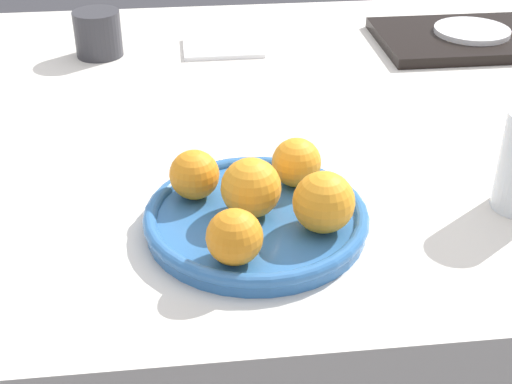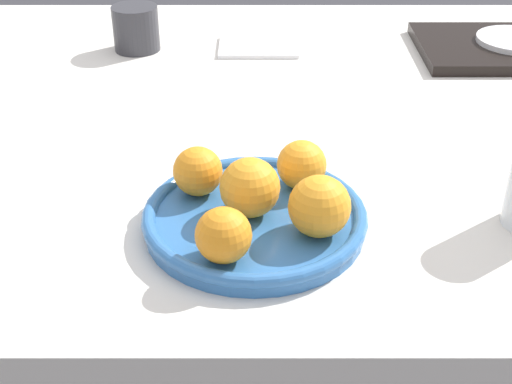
% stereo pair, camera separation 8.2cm
% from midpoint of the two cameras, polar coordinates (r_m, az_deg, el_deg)
% --- Properties ---
extents(table, '(1.58, 1.09, 0.72)m').
position_cam_midpoint_polar(table, '(1.33, 5.20, -7.63)').
color(table, silver).
rests_on(table, ground_plane).
extents(fruit_platter, '(0.26, 0.26, 0.03)m').
position_cam_midpoint_polar(fruit_platter, '(0.84, 2.80, -2.19)').
color(fruit_platter, '#336BAD').
rests_on(fruit_platter, table).
extents(orange_0, '(0.07, 0.07, 0.07)m').
position_cam_midpoint_polar(orange_0, '(0.79, 8.17, -1.24)').
color(orange_0, orange).
rests_on(orange_0, fruit_platter).
extents(orange_1, '(0.07, 0.07, 0.07)m').
position_cam_midpoint_polar(orange_1, '(0.82, 2.48, 0.27)').
color(orange_1, orange).
rests_on(orange_1, fruit_platter).
extents(orange_2, '(0.06, 0.06, 0.06)m').
position_cam_midpoint_polar(orange_2, '(0.86, -1.86, 1.60)').
color(orange_2, orange).
rests_on(orange_2, fruit_platter).
extents(orange_3, '(0.06, 0.06, 0.06)m').
position_cam_midpoint_polar(orange_3, '(0.88, 6.46, 2.09)').
color(orange_3, orange).
rests_on(orange_3, fruit_platter).
extents(orange_4, '(0.06, 0.06, 0.06)m').
position_cam_midpoint_polar(orange_4, '(0.74, 0.62, -3.58)').
color(orange_4, orange).
rests_on(orange_4, fruit_platter).
extents(cup_0, '(0.09, 0.09, 0.08)m').
position_cam_midpoint_polar(cup_0, '(1.37, -7.75, 12.82)').
color(cup_0, '#333338').
rests_on(cup_0, table).
extents(napkin, '(0.15, 0.12, 0.01)m').
position_cam_midpoint_polar(napkin, '(1.38, 2.05, 11.54)').
color(napkin, white).
rests_on(napkin, table).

